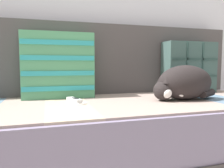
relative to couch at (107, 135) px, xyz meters
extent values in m
cube|color=#3D3838|center=(0.00, 0.00, -0.11)|extent=(2.09, 0.83, 0.15)
cube|color=slate|center=(0.00, 0.00, 0.07)|extent=(2.05, 0.81, 0.22)
cube|color=gray|center=(-0.44, -0.02, 0.19)|extent=(0.22, 0.73, 0.01)
cube|color=tan|center=(-0.22, -0.02, 0.19)|extent=(0.22, 0.73, 0.01)
cube|color=gray|center=(0.00, -0.02, 0.19)|extent=(0.22, 0.73, 0.01)
cube|color=gray|center=(0.22, -0.02, 0.19)|extent=(0.22, 0.73, 0.01)
cube|color=gray|center=(0.44, -0.02, 0.19)|extent=(0.22, 0.73, 0.01)
cube|color=slate|center=(0.66, -0.02, 0.19)|extent=(0.22, 0.73, 0.01)
cube|color=#474242|center=(0.00, 0.34, 0.43)|extent=(2.05, 0.14, 0.47)
cube|color=#38514C|center=(0.67, 0.20, 0.37)|extent=(0.38, 0.13, 0.36)
cube|color=#28423D|center=(0.67, 0.13, 0.31)|extent=(0.37, 0.01, 0.01)
cube|color=#28423D|center=(0.61, 0.13, 0.37)|extent=(0.01, 0.01, 0.35)
cube|color=#28423D|center=(0.67, 0.13, 0.43)|extent=(0.37, 0.01, 0.01)
cube|color=#28423D|center=(0.73, 0.13, 0.37)|extent=(0.01, 0.01, 0.35)
cube|color=#4C9366|center=(-0.25, 0.20, 0.39)|extent=(0.42, 0.13, 0.39)
cube|color=teal|center=(-0.25, 0.13, 0.25)|extent=(0.41, 0.01, 0.03)
cube|color=teal|center=(-0.25, 0.13, 0.34)|extent=(0.41, 0.01, 0.03)
cube|color=teal|center=(-0.25, 0.13, 0.43)|extent=(0.41, 0.01, 0.03)
cube|color=teal|center=(-0.25, 0.13, 0.52)|extent=(0.41, 0.01, 0.03)
ellipsoid|color=black|center=(0.44, -0.09, 0.29)|extent=(0.34, 0.20, 0.20)
sphere|color=black|center=(0.30, -0.09, 0.25)|extent=(0.11, 0.11, 0.11)
sphere|color=white|center=(0.30, -0.12, 0.24)|extent=(0.06, 0.06, 0.06)
ellipsoid|color=white|center=(0.39, -0.14, 0.26)|extent=(0.10, 0.05, 0.09)
cylinder|color=black|center=(0.57, -0.11, 0.23)|extent=(0.15, 0.11, 0.04)
cone|color=black|center=(0.30, -0.12, 0.31)|extent=(0.04, 0.04, 0.04)
cone|color=black|center=(0.30, -0.06, 0.31)|extent=(0.04, 0.04, 0.04)
cube|color=white|center=(-0.17, 0.03, 0.20)|extent=(0.08, 0.14, 0.02)
cube|color=black|center=(-0.17, 0.02, 0.21)|extent=(0.03, 0.05, 0.00)
cube|color=black|center=(-0.19, 0.09, 0.20)|extent=(0.03, 0.02, 0.02)
torus|color=silver|center=(-0.15, -0.06, 0.19)|extent=(0.06, 0.06, 0.01)
camera|label=1|loc=(-0.31, -1.15, 0.39)|focal=35.00mm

